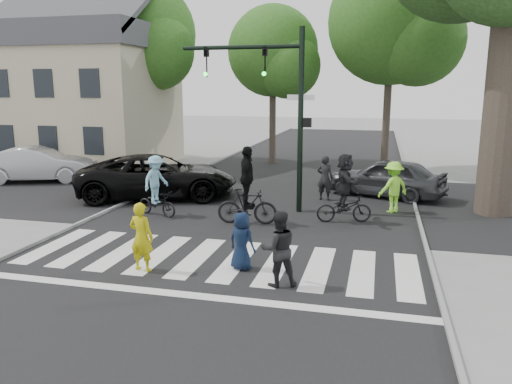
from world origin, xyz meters
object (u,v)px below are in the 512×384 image
cyclist_left (156,190)px  car_grey (386,177)px  cyclist_right (344,192)px  car_silver (38,164)px  pedestrian_adult (279,249)px  car_suv (158,176)px  pedestrian_woman (141,237)px  pedestrian_child (242,241)px  cyclist_mid (247,192)px  traffic_signal (275,94)px

cyclist_left → car_grey: bearing=33.6°
cyclist_left → cyclist_right: cyclist_right is taller
cyclist_left → car_silver: size_ratio=0.42×
pedestrian_adult → car_silver: 15.63m
car_grey → car_suv: bearing=-55.4°
car_grey → pedestrian_woman: bearing=-10.5°
car_suv → car_grey: car_suv is taller
pedestrian_child → car_suv: 8.34m
pedestrian_adult → car_suv: car_suv is taller
cyclist_mid → car_grey: 6.57m
pedestrian_child → traffic_signal: bearing=-66.2°
pedestrian_child → pedestrian_woman: bearing=35.7°
cyclist_left → cyclist_mid: 3.13m
pedestrian_adult → car_suv: bearing=-73.1°
car_suv → cyclist_right: bearing=-124.4°
pedestrian_woman → cyclist_right: (4.16, 5.37, 0.16)m
cyclist_right → car_suv: size_ratio=0.36×
traffic_signal → car_grey: traffic_signal is taller
cyclist_left → cyclist_right: bearing=6.4°
traffic_signal → cyclist_right: 3.92m
traffic_signal → cyclist_left: bearing=-155.4°
car_suv → pedestrian_woman: bearing=-177.6°
traffic_signal → cyclist_left: (-3.58, -1.64, -3.04)m
cyclist_mid → car_silver: size_ratio=0.51×
traffic_signal → pedestrian_adult: size_ratio=3.69×
pedestrian_child → cyclist_mid: bearing=-57.4°
cyclist_right → car_suv: bearing=165.5°
traffic_signal → cyclist_mid: bearing=-103.8°
pedestrian_child → car_grey: size_ratio=0.31×
traffic_signal → cyclist_mid: size_ratio=2.50×
pedestrian_child → car_suv: (-5.13, 6.58, 0.14)m
pedestrian_child → cyclist_right: size_ratio=0.63×
cyclist_mid → car_grey: cyclist_mid is taller
cyclist_mid → car_silver: (-10.81, 4.53, -0.21)m
pedestrian_child → car_silver: (-11.70, 8.34, 0.10)m
pedestrian_woman → pedestrian_adult: 3.20m
pedestrian_child → pedestrian_adult: bearing=163.0°
cyclist_left → cyclist_right: size_ratio=0.92×
pedestrian_child → cyclist_left: cyclist_left is taller
pedestrian_child → cyclist_left: (-4.01, 4.06, 0.18)m
car_suv → car_silver: (-6.57, 1.77, -0.05)m
cyclist_mid → car_suv: size_ratio=0.41×
pedestrian_woman → car_grey: (5.46, 9.52, -0.06)m
pedestrian_adult → car_suv: (-6.14, 7.32, 0.01)m
pedestrian_woman → cyclist_left: size_ratio=0.81×
car_silver → car_grey: bearing=-108.8°
cyclist_mid → cyclist_right: bearing=17.7°
pedestrian_woman → cyclist_mid: cyclist_mid is taller
pedestrian_child → cyclist_right: cyclist_right is taller
cyclist_left → cyclist_mid: cyclist_mid is taller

